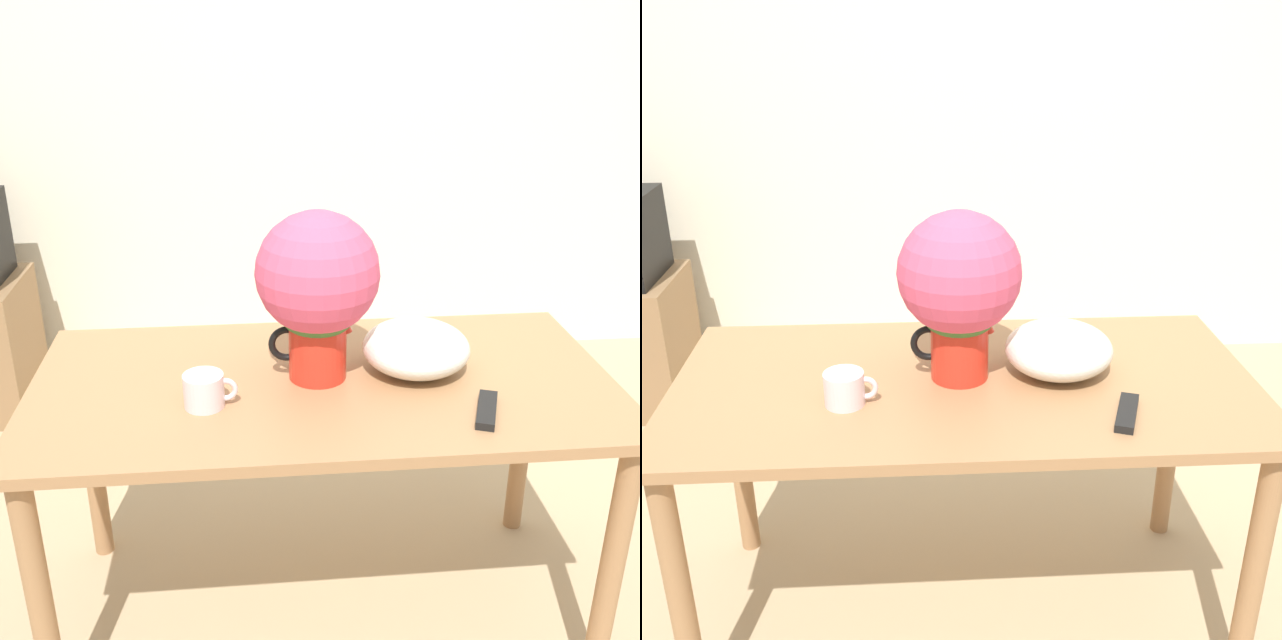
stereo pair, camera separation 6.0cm
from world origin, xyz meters
TOP-DOWN VIEW (x-y plane):
  - wall_back at (0.00, 1.98)m, footprint 8.00×0.05m
  - table at (-0.12, 0.16)m, footprint 1.52×0.77m
  - flower_vase at (-0.13, 0.17)m, footprint 0.32×0.32m
  - coffee_mug at (-0.42, 0.05)m, footprint 0.13×0.10m
  - white_bowl at (0.13, 0.18)m, footprint 0.29×0.29m
  - remote_control at (0.25, -0.06)m, footprint 0.10×0.17m

SIDE VIEW (x-z plane):
  - table at x=-0.12m, z-range 0.28..1.06m
  - remote_control at x=0.25m, z-range 0.78..0.80m
  - coffee_mug at x=-0.42m, z-range 0.78..0.87m
  - white_bowl at x=0.13m, z-range 0.78..0.91m
  - flower_vase at x=-0.13m, z-range 0.81..1.26m
  - wall_back at x=0.00m, z-range 0.00..2.60m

